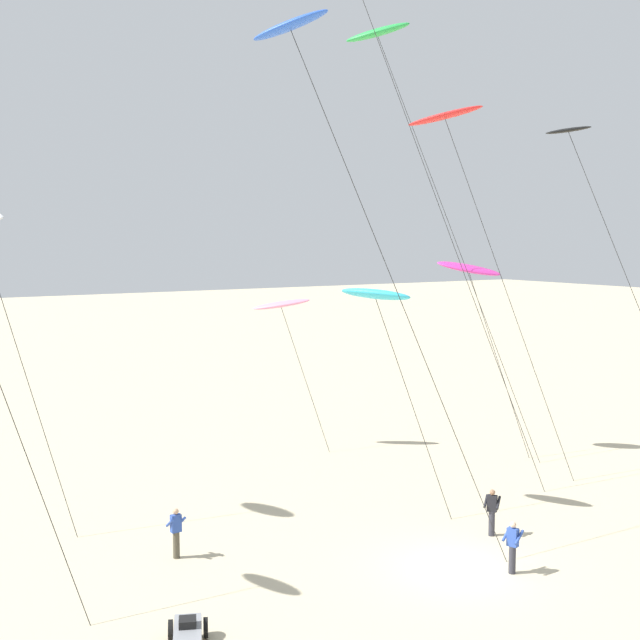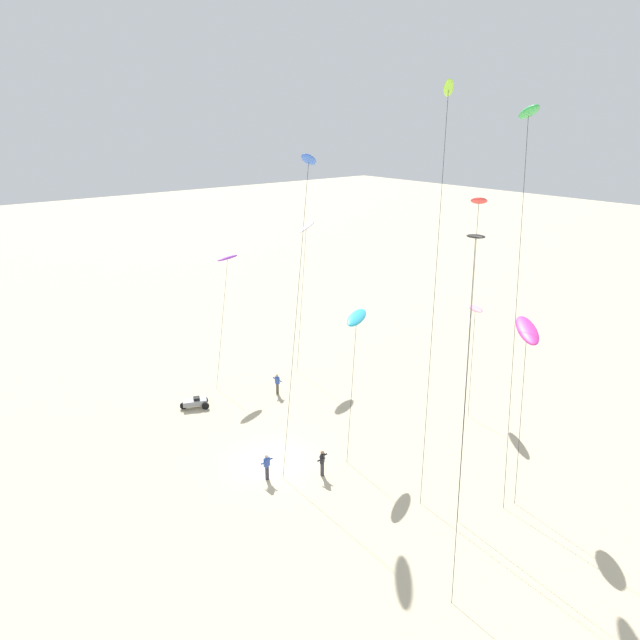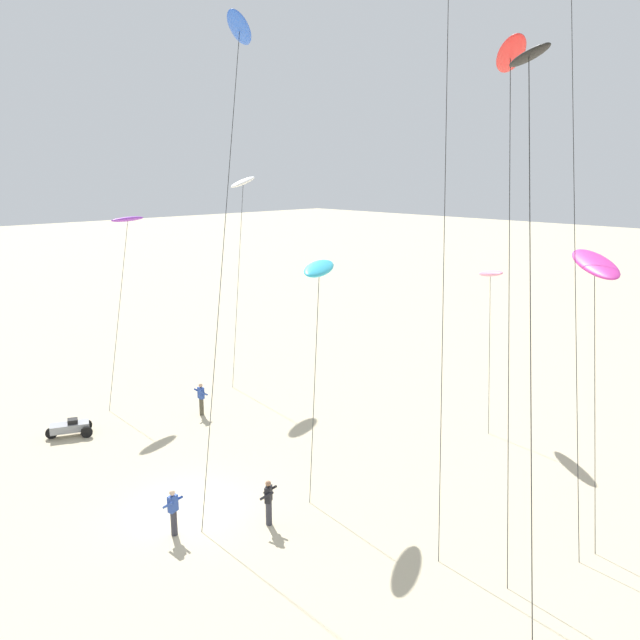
{
  "view_description": "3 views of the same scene",
  "coord_description": "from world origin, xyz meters",
  "px_view_note": "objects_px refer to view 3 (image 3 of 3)",
  "views": [
    {
      "loc": [
        -16.76,
        -18.78,
        10.46
      ],
      "look_at": [
        -1.42,
        6.07,
        7.49
      ],
      "focal_mm": 45.43,
      "sensor_mm": 36.0,
      "label": 1
    },
    {
      "loc": [
        24.82,
        -16.47,
        19.85
      ],
      "look_at": [
        -3.91,
        6.88,
        6.63
      ],
      "focal_mm": 31.86,
      "sensor_mm": 36.0,
      "label": 2
    },
    {
      "loc": [
        18.37,
        -10.83,
        12.08
      ],
      "look_at": [
        -2.41,
        9.06,
        5.19
      ],
      "focal_mm": 35.35,
      "sensor_mm": 36.0,
      "label": 3
    }
  ],
  "objects_px": {
    "kite_magenta": "(595,265)",
    "kite_white": "(243,183)",
    "kite_flyer_middle": "(269,501)",
    "kite_black": "(529,70)",
    "kite_flyer_furthest": "(173,511)",
    "kite_red": "(511,57)",
    "beach_buggy": "(71,427)",
    "kite_blue": "(239,32)",
    "kite_purple": "(127,221)",
    "kite_cyan": "(319,269)",
    "kite_flyer_nearest": "(201,398)",
    "kite_pink": "(490,274)"
  },
  "relations": [
    {
      "from": "kite_flyer_nearest",
      "to": "kite_white",
      "type": "bearing_deg",
      "value": 125.81
    },
    {
      "from": "kite_purple",
      "to": "kite_pink",
      "type": "distance_m",
      "value": 19.2
    },
    {
      "from": "kite_red",
      "to": "kite_blue",
      "type": "xyz_separation_m",
      "value": [
        -9.79,
        -3.66,
        1.69
      ]
    },
    {
      "from": "kite_black",
      "to": "kite_white",
      "type": "bearing_deg",
      "value": 161.25
    },
    {
      "from": "kite_white",
      "to": "kite_red",
      "type": "bearing_deg",
      "value": -9.35
    },
    {
      "from": "kite_pink",
      "to": "kite_blue",
      "type": "xyz_separation_m",
      "value": [
        -5.39,
        -10.6,
        10.16
      ]
    },
    {
      "from": "kite_blue",
      "to": "kite_pink",
      "type": "bearing_deg",
      "value": 63.03
    },
    {
      "from": "kite_red",
      "to": "beach_buggy",
      "type": "height_order",
      "value": "kite_red"
    },
    {
      "from": "kite_purple",
      "to": "beach_buggy",
      "type": "xyz_separation_m",
      "value": [
        4.18,
        -5.67,
        -8.97
      ]
    },
    {
      "from": "kite_flyer_nearest",
      "to": "kite_black",
      "type": "bearing_deg",
      "value": -3.0
    },
    {
      "from": "kite_magenta",
      "to": "kite_pink",
      "type": "xyz_separation_m",
      "value": [
        -7.21,
        5.48,
        -1.79
      ]
    },
    {
      "from": "kite_black",
      "to": "kite_cyan",
      "type": "bearing_deg",
      "value": 171.92
    },
    {
      "from": "kite_blue",
      "to": "kite_flyer_middle",
      "type": "height_order",
      "value": "kite_blue"
    },
    {
      "from": "kite_magenta",
      "to": "beach_buggy",
      "type": "distance_m",
      "value": 23.37
    },
    {
      "from": "kite_blue",
      "to": "kite_white",
      "type": "distance_m",
      "value": 12.78
    },
    {
      "from": "kite_pink",
      "to": "kite_blue",
      "type": "relative_size",
      "value": 0.42
    },
    {
      "from": "kite_magenta",
      "to": "kite_pink",
      "type": "distance_m",
      "value": 9.24
    },
    {
      "from": "kite_red",
      "to": "kite_flyer_middle",
      "type": "bearing_deg",
      "value": -117.76
    },
    {
      "from": "kite_black",
      "to": "beach_buggy",
      "type": "bearing_deg",
      "value": -165.59
    },
    {
      "from": "kite_black",
      "to": "kite_flyer_furthest",
      "type": "bearing_deg",
      "value": -146.43
    },
    {
      "from": "kite_white",
      "to": "kite_flyer_furthest",
      "type": "distance_m",
      "value": 21.39
    },
    {
      "from": "kite_flyer_nearest",
      "to": "kite_flyer_furthest",
      "type": "xyz_separation_m",
      "value": [
        8.48,
        -6.68,
        0.0
      ]
    },
    {
      "from": "kite_flyer_middle",
      "to": "beach_buggy",
      "type": "relative_size",
      "value": 0.79
    },
    {
      "from": "kite_black",
      "to": "kite_magenta",
      "type": "bearing_deg",
      "value": 92.66
    },
    {
      "from": "kite_cyan",
      "to": "kite_pink",
      "type": "height_order",
      "value": "kite_cyan"
    },
    {
      "from": "kite_magenta",
      "to": "kite_flyer_furthest",
      "type": "height_order",
      "value": "kite_magenta"
    },
    {
      "from": "kite_pink",
      "to": "kite_flyer_nearest",
      "type": "relative_size",
      "value": 4.57
    },
    {
      "from": "kite_white",
      "to": "kite_flyer_middle",
      "type": "bearing_deg",
      "value": -35.11
    },
    {
      "from": "kite_red",
      "to": "kite_magenta",
      "type": "bearing_deg",
      "value": 27.41
    },
    {
      "from": "kite_cyan",
      "to": "kite_flyer_nearest",
      "type": "distance_m",
      "value": 11.09
    },
    {
      "from": "kite_magenta",
      "to": "kite_red",
      "type": "height_order",
      "value": "kite_red"
    },
    {
      "from": "kite_white",
      "to": "kite_flyer_furthest",
      "type": "relative_size",
      "value": 7.1
    },
    {
      "from": "kite_pink",
      "to": "kite_flyer_furthest",
      "type": "distance_m",
      "value": 18.22
    },
    {
      "from": "kite_blue",
      "to": "kite_flyer_middle",
      "type": "bearing_deg",
      "value": -32.32
    },
    {
      "from": "kite_purple",
      "to": "beach_buggy",
      "type": "height_order",
      "value": "kite_purple"
    },
    {
      "from": "kite_purple",
      "to": "kite_white",
      "type": "relative_size",
      "value": 0.82
    },
    {
      "from": "kite_flyer_furthest",
      "to": "kite_cyan",
      "type": "bearing_deg",
      "value": 92.14
    },
    {
      "from": "kite_cyan",
      "to": "kite_blue",
      "type": "xyz_separation_m",
      "value": [
        -3.91,
        -0.6,
        9.0
      ]
    },
    {
      "from": "kite_black",
      "to": "kite_blue",
      "type": "xyz_separation_m",
      "value": [
        -12.88,
        0.68,
        2.84
      ]
    },
    {
      "from": "kite_magenta",
      "to": "kite_flyer_furthest",
      "type": "xyz_separation_m",
      "value": [
        -8.44,
        -11.58,
        -8.08
      ]
    },
    {
      "from": "kite_white",
      "to": "kite_blue",
      "type": "bearing_deg",
      "value": -36.83
    },
    {
      "from": "kite_magenta",
      "to": "kite_blue",
      "type": "bearing_deg",
      "value": -157.9
    },
    {
      "from": "kite_red",
      "to": "kite_blue",
      "type": "height_order",
      "value": "kite_blue"
    },
    {
      "from": "kite_blue",
      "to": "kite_white",
      "type": "xyz_separation_m",
      "value": [
        -9.02,
        6.76,
        -6.02
      ]
    },
    {
      "from": "kite_purple",
      "to": "beach_buggy",
      "type": "distance_m",
      "value": 11.4
    },
    {
      "from": "beach_buggy",
      "to": "kite_flyer_nearest",
      "type": "bearing_deg",
      "value": 70.99
    },
    {
      "from": "kite_blue",
      "to": "kite_flyer_furthest",
      "type": "height_order",
      "value": "kite_blue"
    },
    {
      "from": "beach_buggy",
      "to": "kite_white",
      "type": "bearing_deg",
      "value": 102.32
    },
    {
      "from": "kite_black",
      "to": "kite_red",
      "type": "height_order",
      "value": "kite_red"
    },
    {
      "from": "kite_magenta",
      "to": "kite_white",
      "type": "distance_m",
      "value": 21.82
    }
  ]
}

